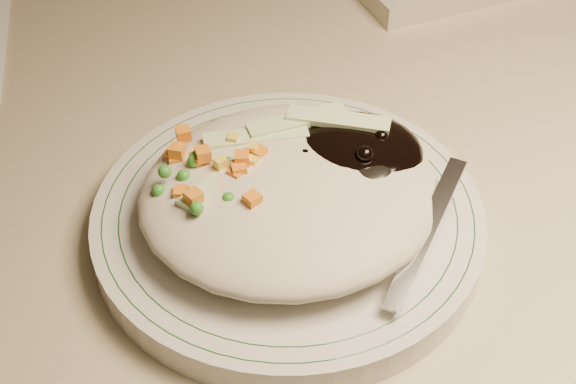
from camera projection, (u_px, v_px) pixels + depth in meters
name	position (u px, v px, depth m)	size (l,w,h in m)	color
desk	(313.00, 223.00, 0.82)	(1.40, 0.70, 0.74)	tan
plate	(288.00, 221.00, 0.53)	(0.26, 0.26, 0.02)	beige
plate_rim	(288.00, 210.00, 0.52)	(0.24, 0.24, 0.00)	#144723
meal	(295.00, 185.00, 0.51)	(0.21, 0.19, 0.05)	#B1A890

